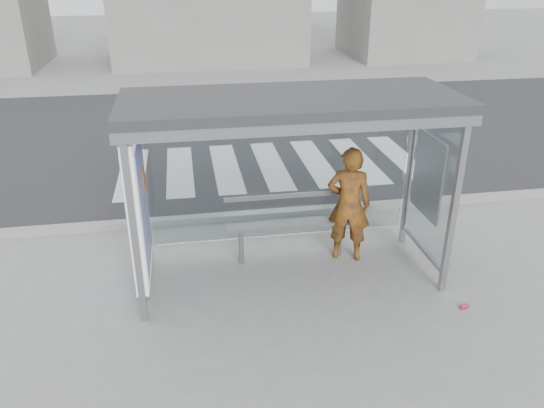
{
  "coord_description": "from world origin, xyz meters",
  "views": [
    {
      "loc": [
        -1.33,
        -6.35,
        4.16
      ],
      "look_at": [
        -0.22,
        0.2,
        1.07
      ],
      "focal_mm": 35.0,
      "sensor_mm": 36.0,
      "label": 1
    }
  ],
  "objects": [
    {
      "name": "bus_shelter",
      "position": [
        -0.37,
        0.06,
        1.98
      ],
      "size": [
        4.25,
        1.65,
        2.62
      ],
      "color": "gray",
      "rests_on": "ground"
    },
    {
      "name": "person",
      "position": [
        0.96,
        0.39,
        0.89
      ],
      "size": [
        0.74,
        0.6,
        1.77
      ],
      "primitive_type": "imported",
      "rotation": [
        0.0,
        0.0,
        2.83
      ],
      "color": "orange",
      "rests_on": "ground"
    },
    {
      "name": "building_center",
      "position": [
        0.0,
        18.0,
        2.5
      ],
      "size": [
        8.0,
        5.0,
        5.0
      ],
      "primitive_type": "cube",
      "color": "slate",
      "rests_on": "ground"
    },
    {
      "name": "soda_can",
      "position": [
        2.11,
        -1.15,
        0.03
      ],
      "size": [
        0.13,
        0.09,
        0.06
      ],
      "primitive_type": "cylinder",
      "rotation": [
        0.0,
        1.57,
        0.23
      ],
      "color": "#D93F4A",
      "rests_on": "ground"
    },
    {
      "name": "ground",
      "position": [
        0.0,
        0.0,
        0.0
      ],
      "size": [
        80.0,
        80.0,
        0.0
      ],
      "primitive_type": "plane",
      "color": "gray",
      "rests_on": "ground"
    },
    {
      "name": "road",
      "position": [
        0.0,
        7.0,
        0.0
      ],
      "size": [
        30.0,
        10.0,
        0.01
      ],
      "primitive_type": "cube",
      "color": "black",
      "rests_on": "ground"
    },
    {
      "name": "bench",
      "position": [
        0.12,
        0.5,
        0.59
      ],
      "size": [
        1.94,
        0.33,
        1.0
      ],
      "color": "slate",
      "rests_on": "ground"
    },
    {
      "name": "crosswalk",
      "position": [
        0.5,
        4.5,
        0.0
      ],
      "size": [
        6.55,
        3.0,
        0.0
      ],
      "color": "silver",
      "rests_on": "ground"
    },
    {
      "name": "curb",
      "position": [
        0.0,
        1.95,
        0.06
      ],
      "size": [
        30.0,
        0.18,
        0.12
      ],
      "primitive_type": "cube",
      "color": "gray",
      "rests_on": "ground"
    }
  ]
}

